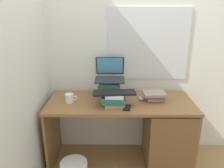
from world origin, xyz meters
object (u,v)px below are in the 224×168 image
Objects in this scene: desk at (157,131)px; keyboard at (114,93)px; book_stack_keyboard_riser at (114,100)px; cell_phone at (127,108)px; computer_mouse at (141,98)px; book_stack_tall at (110,88)px; mug at (69,98)px; book_stack_side at (154,95)px; laptop at (110,74)px.

keyboard is at bearing -168.08° from desk.
book_stack_keyboard_riser is 1.78× the size of cell_phone.
computer_mouse reaches higher than desk.
keyboard is at bearing -149.96° from computer_mouse.
book_stack_keyboard_riser is at bearing -79.29° from book_stack_tall.
mug is (-0.93, -0.02, 0.40)m from desk.
desk is at bearing -55.94° from book_stack_side.
computer_mouse is (0.34, -0.13, -0.23)m from laptop.
book_stack_keyboard_riser reaches higher than desk.
book_stack_tall is at bearing 100.71° from book_stack_keyboard_riser.
mug is at bearing 170.08° from book_stack_keyboard_riser.
book_stack_tall reaches higher than keyboard.
book_stack_tall is 1.00× the size of book_stack_keyboard_riser.
book_stack_side is at bearing 43.56° from cell_phone.
book_stack_side is at bearing -16.68° from laptop.
book_stack_side is 1.78× the size of cell_phone.
keyboard is at bearing -54.27° from book_stack_keyboard_riser.
computer_mouse is at bearing 159.27° from desk.
mug reaches higher than computer_mouse.
mug is at bearing -175.25° from book_stack_side.
keyboard is at bearing -159.80° from book_stack_side.
book_stack_side reaches higher than desk.
book_stack_keyboard_riser is at bearing -9.92° from mug.
mug is at bearing 165.60° from keyboard.
laptop is (-0.05, 0.30, 0.18)m from book_stack_keyboard_riser.
mug is at bearing 177.83° from cell_phone.
desk is 4.88× the size of laptop.
cell_phone is at bearing -146.31° from book_stack_side.
book_stack_tall is 1.00× the size of book_stack_side.
book_stack_tall is 0.35m from computer_mouse.
desk is at bearing 0.94° from mug.
desk is 14.83× the size of computer_mouse.
laptop reaches higher than desk.
computer_mouse is (0.29, 0.16, -0.05)m from book_stack_keyboard_riser.
book_stack_tall is at bearing 167.32° from computer_mouse.
book_stack_side is 0.15m from computer_mouse.
desk is 6.38× the size of book_stack_keyboard_riser.
mug is (-0.89, -0.07, -0.01)m from book_stack_side.
book_stack_side is 0.54m from laptop.
keyboard is at bearing 171.33° from cell_phone.
cell_phone is (0.18, -0.29, -0.10)m from book_stack_tall.
laptop is 3.04× the size of computer_mouse.
book_stack_tall reaches higher than book_stack_side.
laptop is at bearing 158.68° from desk.
book_stack_keyboard_riser is 0.76× the size of laptop.
book_stack_keyboard_riser is 0.35m from laptop.
keyboard is at bearing -10.19° from mug.
laptop reaches higher than cell_phone.
laptop is 2.52× the size of mug.
cell_phone is at bearing -19.32° from book_stack_keyboard_riser.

